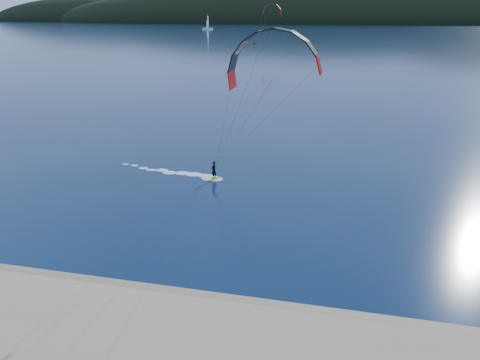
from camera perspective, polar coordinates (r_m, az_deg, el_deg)
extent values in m
plane|color=#071936|center=(22.58, -18.59, -19.91)|extent=(1800.00, 1800.00, 0.00)
cube|color=#987C58|center=(25.64, -13.38, -13.84)|extent=(220.00, 2.50, 0.10)
ellipsoid|color=black|center=(736.93, 8.70, 18.78)|extent=(840.00, 280.00, 110.00)
ellipsoid|color=black|center=(885.12, -13.99, 18.63)|extent=(520.00, 220.00, 90.00)
cube|color=#CFEE1C|center=(41.38, -3.26, 0.16)|extent=(0.90, 1.37, 0.07)
imported|color=black|center=(41.11, -3.28, 1.26)|extent=(0.59, 0.70, 1.61)
cylinder|color=gray|center=(35.98, 0.17, 6.45)|extent=(0.02, 0.02, 12.27)
cube|color=#CFEE1C|center=(217.04, 1.80, 16.37)|extent=(1.45, 1.37, 0.09)
imported|color=black|center=(216.98, 1.80, 16.62)|extent=(1.14, 1.13, 1.86)
cylinder|color=gray|center=(213.78, 2.91, 18.33)|extent=(0.02, 0.02, 15.40)
cube|color=white|center=(432.52, -4.05, 18.25)|extent=(9.03, 2.98, 1.58)
cylinder|color=white|center=(432.37, -4.07, 19.07)|extent=(0.23, 0.23, 12.40)
cube|color=white|center=(433.86, -4.00, 19.08)|extent=(0.08, 2.93, 9.02)
cube|color=white|center=(430.67, -4.13, 18.77)|extent=(0.08, 2.25, 5.64)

